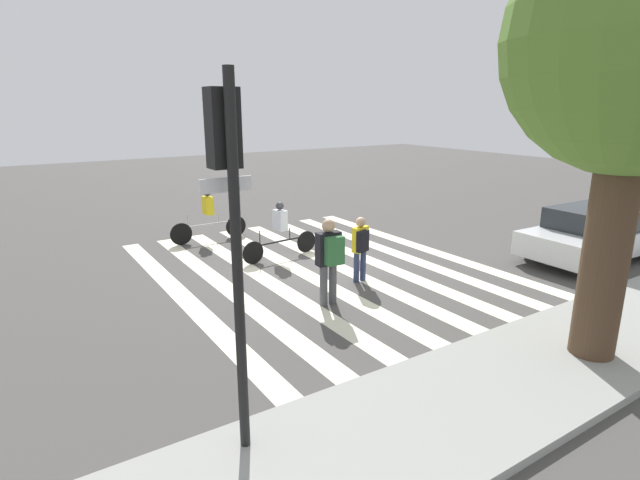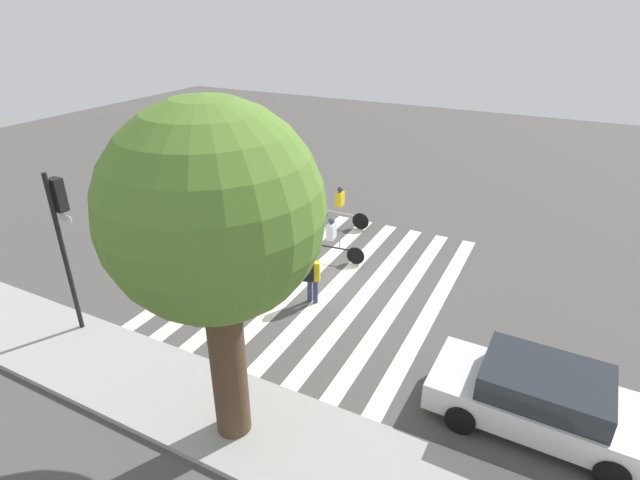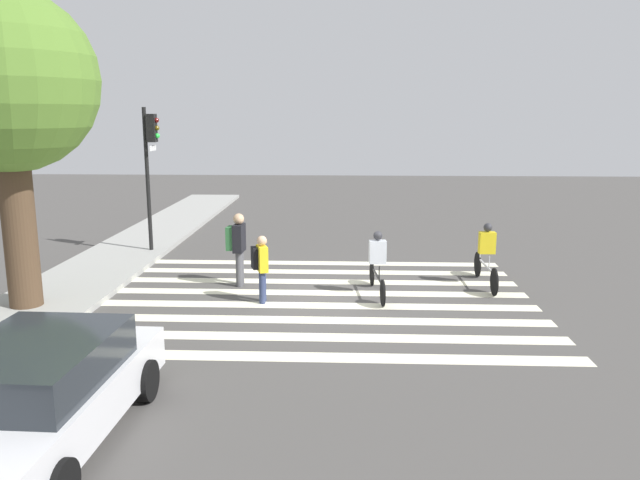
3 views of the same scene
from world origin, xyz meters
name	(u,v)px [view 2 (image 2 of 3)]	position (x,y,z in m)	size (l,w,h in m)	color
ground_plane	(323,279)	(0.00, 0.00, 0.00)	(60.00, 60.00, 0.00)	#4C4947
sidewalk_curb	(197,403)	(0.00, 6.25, 0.07)	(36.00, 2.50, 0.14)	#9E9E99
crosswalk_stripes	(323,279)	(0.00, 0.00, 0.00)	(7.67, 10.00, 0.01)	#F2EDCC
traffic_light	(61,224)	(4.61, 5.35, 3.16)	(0.60, 0.50, 4.51)	black
street_tree	(213,217)	(-1.20, 6.48, 4.90)	(3.82, 3.82, 6.91)	#4C3826
pedestrian_adult_blue_shirt	(312,275)	(-0.30, 1.36, 0.93)	(0.48, 0.46, 1.58)	navy
pedestrian_child_with_backpack	(256,271)	(1.12, 2.14, 1.09)	(0.53, 0.45, 1.87)	#4C4C51
cyclist_near_curb	(340,205)	(1.38, -4.17, 0.87)	(2.47, 0.40, 1.62)	black
cyclist_far_lane	(331,237)	(0.39, -1.36, 0.86)	(2.38, 0.42, 1.58)	black
car_parked_dark_suv	(542,398)	(-6.79, 3.41, 0.74)	(4.54, 2.18, 1.44)	silver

